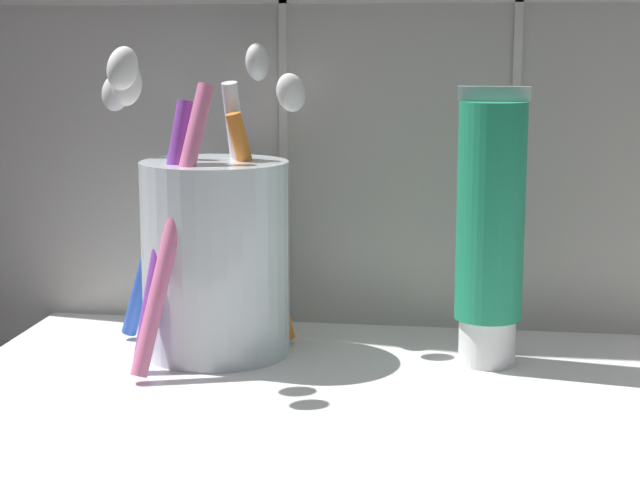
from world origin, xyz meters
The scene contains 3 objects.
sink_counter centered at (0.00, 0.00, 1.00)cm, with size 56.11×32.95×2.00cm, color white.
toothbrush_cup centered at (-15.37, 8.71, 7.91)cm, with size 12.70×13.43×17.62cm.
toothpaste_tube centered at (-0.36, 8.76, 9.57)cm, with size 3.85×3.67×15.22cm.
Camera 1 is at (-0.86, -48.89, 19.58)cm, focal length 60.00 mm.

